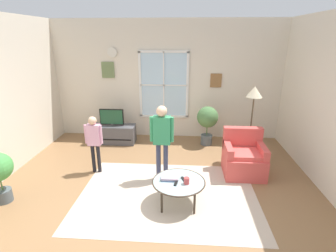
{
  "coord_description": "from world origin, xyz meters",
  "views": [
    {
      "loc": [
        0.49,
        -3.59,
        2.57
      ],
      "look_at": [
        0.18,
        0.95,
        1.0
      ],
      "focal_mm": 27.77,
      "sensor_mm": 36.0,
      "label": 1
    }
  ],
  "objects_px": {
    "book_stack": "(170,178)",
    "remote_near_cup": "(184,179)",
    "armchair": "(244,158)",
    "cup": "(187,181)",
    "person_green_shirt": "(162,135)",
    "remote_near_books": "(176,183)",
    "potted_plant_by_window": "(207,120)",
    "coffee_table": "(179,183)",
    "tv_stand": "(113,134)",
    "person_pink_shirt": "(94,138)",
    "television": "(112,117)",
    "floor_lamp": "(254,99)"
  },
  "relations": [
    {
      "from": "remote_near_books",
      "to": "remote_near_cup",
      "type": "xyz_separation_m",
      "value": [
        0.12,
        0.13,
        0.0
      ]
    },
    {
      "from": "potted_plant_by_window",
      "to": "book_stack",
      "type": "bearing_deg",
      "value": -107.34
    },
    {
      "from": "remote_near_books",
      "to": "cup",
      "type": "bearing_deg",
      "value": 4.21
    },
    {
      "from": "cup",
      "to": "person_green_shirt",
      "type": "distance_m",
      "value": 1.04
    },
    {
      "from": "armchair",
      "to": "remote_near_cup",
      "type": "xyz_separation_m",
      "value": [
        -1.16,
        -1.03,
        0.09
      ]
    },
    {
      "from": "armchair",
      "to": "person_green_shirt",
      "type": "bearing_deg",
      "value": -168.17
    },
    {
      "from": "cup",
      "to": "tv_stand",
      "type": "bearing_deg",
      "value": 126.48
    },
    {
      "from": "tv_stand",
      "to": "potted_plant_by_window",
      "type": "xyz_separation_m",
      "value": [
        2.36,
        0.05,
        0.41
      ]
    },
    {
      "from": "armchair",
      "to": "person_pink_shirt",
      "type": "bearing_deg",
      "value": -177.0
    },
    {
      "from": "tv_stand",
      "to": "television",
      "type": "bearing_deg",
      "value": -90.0
    },
    {
      "from": "remote_near_cup",
      "to": "potted_plant_by_window",
      "type": "relative_size",
      "value": 0.14
    },
    {
      "from": "coffee_table",
      "to": "person_pink_shirt",
      "type": "height_order",
      "value": "person_pink_shirt"
    },
    {
      "from": "person_green_shirt",
      "to": "book_stack",
      "type": "bearing_deg",
      "value": -75.09
    },
    {
      "from": "book_stack",
      "to": "remote_near_cup",
      "type": "bearing_deg",
      "value": 0.8
    },
    {
      "from": "armchair",
      "to": "floor_lamp",
      "type": "xyz_separation_m",
      "value": [
        0.23,
        0.62,
        1.03
      ]
    },
    {
      "from": "remote_near_books",
      "to": "person_pink_shirt",
      "type": "distance_m",
      "value": 1.93
    },
    {
      "from": "remote_near_cup",
      "to": "coffee_table",
      "type": "bearing_deg",
      "value": -144.9
    },
    {
      "from": "potted_plant_by_window",
      "to": "tv_stand",
      "type": "bearing_deg",
      "value": -178.78
    },
    {
      "from": "person_green_shirt",
      "to": "cup",
      "type": "bearing_deg",
      "value": -60.92
    },
    {
      "from": "tv_stand",
      "to": "coffee_table",
      "type": "relative_size",
      "value": 1.32
    },
    {
      "from": "book_stack",
      "to": "cup",
      "type": "xyz_separation_m",
      "value": [
        0.27,
        -0.11,
        0.03
      ]
    },
    {
      "from": "coffee_table",
      "to": "book_stack",
      "type": "height_order",
      "value": "book_stack"
    },
    {
      "from": "armchair",
      "to": "person_green_shirt",
      "type": "height_order",
      "value": "person_green_shirt"
    },
    {
      "from": "book_stack",
      "to": "potted_plant_by_window",
      "type": "distance_m",
      "value": 2.58
    },
    {
      "from": "television",
      "to": "remote_near_books",
      "type": "relative_size",
      "value": 4.24
    },
    {
      "from": "cup",
      "to": "remote_near_books",
      "type": "relative_size",
      "value": 0.76
    },
    {
      "from": "tv_stand",
      "to": "remote_near_books",
      "type": "height_order",
      "value": "tv_stand"
    },
    {
      "from": "person_green_shirt",
      "to": "coffee_table",
      "type": "bearing_deg",
      "value": -66.32
    },
    {
      "from": "book_stack",
      "to": "floor_lamp",
      "type": "distance_m",
      "value": 2.49
    },
    {
      "from": "coffee_table",
      "to": "remote_near_cup",
      "type": "distance_m",
      "value": 0.1
    },
    {
      "from": "cup",
      "to": "person_green_shirt",
      "type": "height_order",
      "value": "person_green_shirt"
    },
    {
      "from": "person_pink_shirt",
      "to": "floor_lamp",
      "type": "bearing_deg",
      "value": 13.87
    },
    {
      "from": "remote_near_books",
      "to": "floor_lamp",
      "type": "relative_size",
      "value": 0.09
    },
    {
      "from": "book_stack",
      "to": "potted_plant_by_window",
      "type": "height_order",
      "value": "potted_plant_by_window"
    },
    {
      "from": "person_green_shirt",
      "to": "remote_near_cup",
      "type": "bearing_deg",
      "value": -59.95
    },
    {
      "from": "television",
      "to": "cup",
      "type": "xyz_separation_m",
      "value": [
        1.86,
        -2.52,
        -0.22
      ]
    },
    {
      "from": "armchair",
      "to": "book_stack",
      "type": "relative_size",
      "value": 3.15
    },
    {
      "from": "remote_near_books",
      "to": "potted_plant_by_window",
      "type": "height_order",
      "value": "potted_plant_by_window"
    },
    {
      "from": "person_pink_shirt",
      "to": "person_green_shirt",
      "type": "distance_m",
      "value": 1.35
    },
    {
      "from": "tv_stand",
      "to": "remote_near_books",
      "type": "relative_size",
      "value": 8.01
    },
    {
      "from": "television",
      "to": "remote_near_books",
      "type": "height_order",
      "value": "television"
    },
    {
      "from": "coffee_table",
      "to": "potted_plant_by_window",
      "type": "distance_m",
      "value": 2.6
    },
    {
      "from": "person_green_shirt",
      "to": "floor_lamp",
      "type": "xyz_separation_m",
      "value": [
        1.8,
        0.95,
        0.46
      ]
    },
    {
      "from": "tv_stand",
      "to": "coffee_table",
      "type": "bearing_deg",
      "value": -54.71
    },
    {
      "from": "television",
      "to": "cup",
      "type": "height_order",
      "value": "television"
    },
    {
      "from": "armchair",
      "to": "coffee_table",
      "type": "distance_m",
      "value": 1.65
    },
    {
      "from": "armchair",
      "to": "remote_near_books",
      "type": "height_order",
      "value": "armchair"
    },
    {
      "from": "coffee_table",
      "to": "tv_stand",
      "type": "bearing_deg",
      "value": 125.29
    },
    {
      "from": "tv_stand",
      "to": "cup",
      "type": "distance_m",
      "value": 3.14
    },
    {
      "from": "cup",
      "to": "remote_near_books",
      "type": "height_order",
      "value": "cup"
    }
  ]
}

